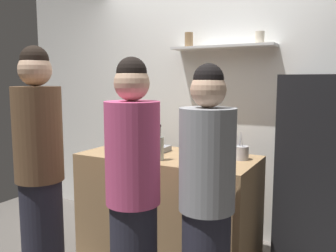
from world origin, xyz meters
TOP-DOWN VIEW (x-y plane):
  - back_wall_assembly at (0.00, 1.25)m, footprint 4.80×0.32m
  - refrigerator at (1.10, 0.85)m, footprint 0.63×0.69m
  - counter at (-0.10, 0.49)m, footprint 1.50×0.72m
  - baking_pan at (-0.32, 0.55)m, footprint 0.34×0.24m
  - utensil_holder at (0.51, 0.61)m, footprint 0.12×0.12m
  - wine_bottle_pale_glass at (-0.06, 0.27)m, footprint 0.07×0.07m
  - wine_bottle_dark_glass at (0.22, 0.21)m, footprint 0.08×0.08m
  - water_bottle_plastic at (-0.60, 0.57)m, footprint 0.08×0.08m
  - person_pink_top at (0.12, -0.36)m, footprint 0.34×0.34m
  - person_brown_jacket at (-0.67, -0.39)m, footprint 0.34×0.34m
  - person_grey_hoodie at (0.55, -0.20)m, footprint 0.34×0.34m

SIDE VIEW (x-z plane):
  - counter at x=-0.10m, z-range 0.00..0.92m
  - refrigerator at x=1.10m, z-range 0.00..1.60m
  - person_grey_hoodie at x=0.55m, z-range -0.01..1.65m
  - person_pink_top at x=0.12m, z-range -0.01..1.69m
  - person_brown_jacket at x=-0.67m, z-range 0.00..1.80m
  - baking_pan at x=-0.32m, z-range 0.92..0.97m
  - utensil_holder at x=0.51m, z-range 0.87..1.09m
  - water_bottle_plastic at x=-0.60m, z-range 0.91..1.13m
  - wine_bottle_pale_glass at x=-0.06m, z-range 0.89..1.17m
  - wine_bottle_dark_glass at x=0.22m, z-range 0.89..1.20m
  - back_wall_assembly at x=0.00m, z-range 0.00..2.60m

